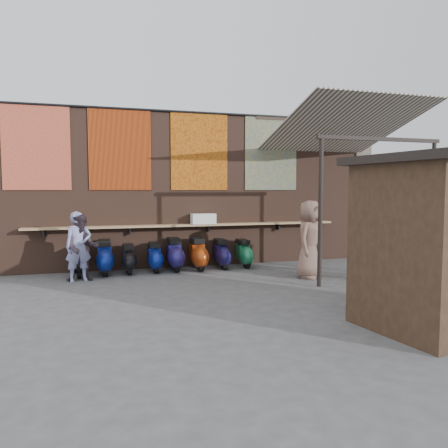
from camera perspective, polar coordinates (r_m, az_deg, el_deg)
name	(u,v)px	position (r m, az deg, el deg)	size (l,w,h in m)	color
ground	(214,287)	(9.14, -1.28, -8.19)	(70.00, 70.00, 0.00)	#474749
brick_wall	(187,190)	(11.54, -4.91, 4.46)	(10.00, 0.40, 4.00)	brown
pier_right	(358,190)	(13.60, 17.12, 4.29)	(0.50, 0.50, 4.00)	#4C4238
eating_counter	(190,225)	(11.22, -4.48, -0.15)	(8.00, 0.32, 0.05)	#9E7A51
shelf_box	(203,219)	(11.26, -2.72, 0.68)	(0.62, 0.30, 0.27)	white
tapestry_redgold	(36,147)	(11.18, -23.31, 9.23)	(1.50, 0.02, 2.00)	maroon
tapestry_sun	(120,149)	(11.14, -13.41, 9.50)	(1.50, 0.02, 2.00)	#F24C0E
tapestry_orange	(200,151)	(11.44, -3.22, 9.48)	(1.50, 0.02, 2.00)	#BE6617
tapestry_multi	(271,153)	(12.06, 6.18, 9.20)	(1.50, 0.02, 2.00)	navy
hang_rail	(188,112)	(11.48, -4.73, 14.38)	(0.06, 0.06, 9.50)	black
scooter_stool_0	(79,261)	(10.68, -18.37, -4.65)	(0.33, 0.74, 0.70)	black
scooter_stool_1	(105,257)	(10.73, -15.33, -4.24)	(0.39, 0.86, 0.81)	navy
scooter_stool_2	(129,259)	(10.74, -12.36, -4.50)	(0.33, 0.73, 0.69)	black
scooter_stool_3	(155,257)	(10.84, -9.04, -4.32)	(0.34, 0.75, 0.71)	navy
scooter_stool_4	(175,255)	(10.92, -6.47, -3.99)	(0.38, 0.84, 0.80)	navy
scooter_stool_5	(198,254)	(10.96, -3.43, -3.94)	(0.38, 0.84, 0.80)	#9B360E
scooter_stool_6	(221,254)	(11.18, -0.36, -3.92)	(0.35, 0.78, 0.74)	#151143
scooter_stool_7	(244,253)	(11.36, 2.59, -3.86)	(0.34, 0.75, 0.71)	#1B6D43
diner_left	(78,247)	(10.07, -18.48, -2.81)	(0.56, 0.37, 1.54)	#868CC3
diner_right	(82,248)	(10.08, -18.01, -2.96)	(0.72, 0.56, 1.48)	#342831
shopper_navy	(375,243)	(10.19, 19.14, -2.34)	(0.98, 0.41, 1.68)	black
shopper_grey	(372,243)	(10.60, 18.73, -2.37)	(1.01, 0.58, 1.57)	slate
shopper_tan	(309,239)	(10.09, 11.05, -1.98)	(0.86, 0.56, 1.77)	#7D5D4F
market_stall	(444,247)	(7.12, 26.84, -2.66)	(2.19, 1.64, 2.37)	black
stall_roof	(448,160)	(7.08, 27.20, 7.39)	(2.45, 1.89, 0.12)	black
stall_sign	(399,208)	(7.62, 21.92, 1.97)	(1.20, 0.04, 0.50)	gold
stall_shelf	(398,260)	(7.70, 21.73, -4.38)	(1.82, 0.10, 0.06)	#473321
awning_canvas	(342,126)	(11.27, 15.19, 12.21)	(3.20, 3.40, 0.03)	beige
awning_ledger	(311,120)	(12.70, 11.32, 13.23)	(3.30, 0.08, 0.12)	#33261C
awning_header	(381,139)	(9.98, 19.77, 10.40)	(3.00, 0.08, 0.08)	black
awning_post_left	(320,212)	(9.18, 12.47, 1.53)	(0.09, 0.09, 3.10)	black
awning_post_right	(432,210)	(10.82, 25.52, 1.64)	(0.09, 0.09, 3.10)	black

